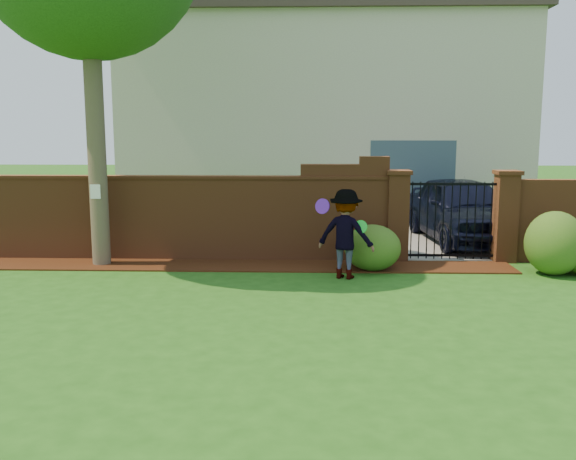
{
  "coord_description": "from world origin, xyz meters",
  "views": [
    {
      "loc": [
        0.57,
        -8.85,
        2.69
      ],
      "look_at": [
        0.23,
        1.4,
        1.05
      ],
      "focal_mm": 39.11,
      "sensor_mm": 36.0,
      "label": 1
    }
  ],
  "objects_px": {
    "car": "(467,211)",
    "frisbee_green": "(361,227)",
    "man": "(345,234)",
    "frisbee_purple": "(322,206)"
  },
  "relations": [
    {
      "from": "car",
      "to": "man",
      "type": "xyz_separation_m",
      "value": [
        -3.09,
        -3.67,
        0.03
      ]
    },
    {
      "from": "car",
      "to": "frisbee_purple",
      "type": "bearing_deg",
      "value": -139.21
    },
    {
      "from": "man",
      "to": "car",
      "type": "bearing_deg",
      "value": -110.1
    },
    {
      "from": "car",
      "to": "man",
      "type": "height_order",
      "value": "man"
    },
    {
      "from": "car",
      "to": "frisbee_purple",
      "type": "height_order",
      "value": "car"
    },
    {
      "from": "car",
      "to": "frisbee_green",
      "type": "bearing_deg",
      "value": -131.39
    },
    {
      "from": "frisbee_purple",
      "to": "frisbee_green",
      "type": "xyz_separation_m",
      "value": [
        0.68,
        -0.22,
        -0.34
      ]
    },
    {
      "from": "man",
      "to": "frisbee_purple",
      "type": "height_order",
      "value": "man"
    },
    {
      "from": "frisbee_green",
      "to": "car",
      "type": "bearing_deg",
      "value": 53.58
    },
    {
      "from": "car",
      "to": "frisbee_green",
      "type": "relative_size",
      "value": 19.37
    }
  ]
}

